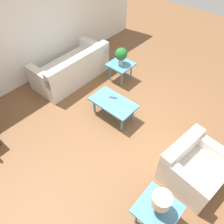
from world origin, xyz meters
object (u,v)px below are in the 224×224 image
object	(u,v)px
armchair	(193,167)
side_table_lamp	(157,210)
sofa	(72,69)
potted_plant	(121,55)
table_lamp	(161,201)
coffee_table	(113,104)
side_table_plant	(121,66)

from	to	relation	value
armchair	side_table_lamp	bearing A→B (deg)	-176.14
sofa	side_table_lamp	size ratio (longest dim) A/B	3.44
sofa	potted_plant	size ratio (longest dim) A/B	4.61
side_table_lamp	table_lamp	xyz separation A→B (m)	(-0.00, 0.00, 0.33)
coffee_table	side_table_lamp	size ratio (longest dim) A/B	1.71
sofa	side_table_plant	xyz separation A→B (m)	(-0.96, -0.81, 0.12)
sofa	table_lamp	xyz separation A→B (m)	(-3.62, 1.58, 0.45)
side_table_plant	potted_plant	size ratio (longest dim) A/B	1.34
armchair	side_table_plant	size ratio (longest dim) A/B	1.87
coffee_table	side_table_lamp	distance (m)	2.30
coffee_table	side_table_plant	xyz separation A→B (m)	(0.73, -1.13, 0.05)
coffee_table	table_lamp	xyz separation A→B (m)	(-1.93, 1.26, 0.38)
side_table_lamp	armchair	bearing A→B (deg)	-93.17
armchair	sofa	bearing A→B (deg)	88.91
armchair	coffee_table	bearing A→B (deg)	91.24
armchair	potted_plant	bearing A→B (deg)	70.96
sofa	coffee_table	world-z (taller)	sofa
sofa	side_table_plant	distance (m)	1.26
armchair	side_table_lamp	distance (m)	1.06
armchair	coffee_table	size ratio (longest dim) A/B	1.09
sofa	potted_plant	distance (m)	1.33
sofa	table_lamp	bearing A→B (deg)	65.42
sofa	side_table_plant	world-z (taller)	sofa
side_table_lamp	table_lamp	size ratio (longest dim) A/B	1.48
side_table_lamp	potted_plant	distance (m)	3.59
armchair	side_table_plant	world-z (taller)	armchair
potted_plant	coffee_table	bearing A→B (deg)	123.00
sofa	armchair	distance (m)	3.72
side_table_plant	side_table_lamp	distance (m)	3.58
side_table_lamp	table_lamp	distance (m)	0.33
side_table_plant	potted_plant	distance (m)	0.33
armchair	side_table_plant	distance (m)	3.03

